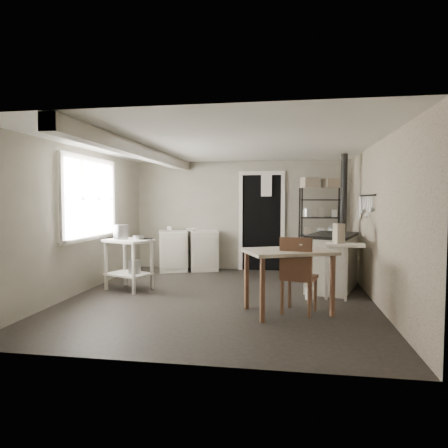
# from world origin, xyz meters

# --- Properties ---
(floor) EXTENTS (5.00, 5.00, 0.00)m
(floor) POSITION_xyz_m (0.00, 0.00, 0.00)
(floor) COLOR black
(floor) RESTS_ON ground
(ceiling) EXTENTS (5.00, 5.00, 0.00)m
(ceiling) POSITION_xyz_m (0.00, 0.00, 2.30)
(ceiling) COLOR white
(ceiling) RESTS_ON wall_back
(wall_back) EXTENTS (4.50, 0.02, 2.30)m
(wall_back) POSITION_xyz_m (0.00, 2.50, 1.15)
(wall_back) COLOR #9F9A88
(wall_back) RESTS_ON ground
(wall_front) EXTENTS (4.50, 0.02, 2.30)m
(wall_front) POSITION_xyz_m (0.00, -2.50, 1.15)
(wall_front) COLOR #9F9A88
(wall_front) RESTS_ON ground
(wall_left) EXTENTS (0.02, 5.00, 2.30)m
(wall_left) POSITION_xyz_m (-2.25, 0.00, 1.15)
(wall_left) COLOR #9F9A88
(wall_left) RESTS_ON ground
(wall_right) EXTENTS (0.02, 5.00, 2.30)m
(wall_right) POSITION_xyz_m (2.25, 0.00, 1.15)
(wall_right) COLOR #9F9A88
(wall_right) RESTS_ON ground
(window) EXTENTS (0.12, 1.76, 1.28)m
(window) POSITION_xyz_m (-2.22, 0.20, 1.50)
(window) COLOR white
(window) RESTS_ON wall_left
(doorway) EXTENTS (0.96, 0.10, 2.08)m
(doorway) POSITION_xyz_m (0.45, 2.47, 1.00)
(doorway) COLOR white
(doorway) RESTS_ON ground
(ceiling_beam) EXTENTS (0.18, 5.00, 0.18)m
(ceiling_beam) POSITION_xyz_m (-1.20, 0.00, 2.20)
(ceiling_beam) COLOR white
(ceiling_beam) RESTS_ON ceiling
(wallpaper_panel) EXTENTS (0.01, 5.00, 2.30)m
(wallpaper_panel) POSITION_xyz_m (2.24, 0.00, 1.15)
(wallpaper_panel) COLOR #BEB19A
(wallpaper_panel) RESTS_ON wall_right
(utensil_rail) EXTENTS (0.06, 1.20, 0.44)m
(utensil_rail) POSITION_xyz_m (2.19, 0.60, 1.55)
(utensil_rail) COLOR #B5B5B7
(utensil_rail) RESTS_ON wall_right
(prep_table) EXTENTS (0.87, 0.76, 0.83)m
(prep_table) POSITION_xyz_m (-1.58, 0.28, 0.40)
(prep_table) COLOR white
(prep_table) RESTS_ON ground
(stockpot) EXTENTS (0.32, 0.32, 0.26)m
(stockpot) POSITION_xyz_m (-1.73, 0.30, 0.94)
(stockpot) COLOR #B5B5B7
(stockpot) RESTS_ON prep_table
(saucepan) EXTENTS (0.23, 0.23, 0.10)m
(saucepan) POSITION_xyz_m (-1.40, 0.25, 0.85)
(saucepan) COLOR #B5B5B7
(saucepan) RESTS_ON prep_table
(bucket) EXTENTS (0.26, 0.26, 0.22)m
(bucket) POSITION_xyz_m (-1.48, 0.25, 0.39)
(bucket) COLOR #B5B5B7
(bucket) RESTS_ON prep_table
(base_cabinets) EXTENTS (1.38, 0.92, 0.84)m
(base_cabinets) POSITION_xyz_m (-1.05, 2.18, 0.46)
(base_cabinets) COLOR beige
(base_cabinets) RESTS_ON ground
(mixing_bowl) EXTENTS (0.28, 0.28, 0.06)m
(mixing_bowl) POSITION_xyz_m (-1.00, 2.16, 0.95)
(mixing_bowl) COLOR white
(mixing_bowl) RESTS_ON base_cabinets
(counter_cup) EXTENTS (0.14, 0.14, 0.09)m
(counter_cup) POSITION_xyz_m (-1.43, 2.08, 0.97)
(counter_cup) COLOR white
(counter_cup) RESTS_ON base_cabinets
(shelf_rack) EXTENTS (0.85, 0.42, 1.72)m
(shelf_rack) POSITION_xyz_m (1.63, 2.06, 0.95)
(shelf_rack) COLOR black
(shelf_rack) RESTS_ON ground
(shelf_jar) EXTENTS (0.10, 0.10, 0.19)m
(shelf_jar) POSITION_xyz_m (1.31, 2.06, 1.37)
(shelf_jar) COLOR white
(shelf_jar) RESTS_ON shelf_rack
(storage_box_a) EXTENTS (0.36, 0.34, 0.20)m
(storage_box_a) POSITION_xyz_m (1.41, 2.01, 2.01)
(storage_box_a) COLOR beige
(storage_box_a) RESTS_ON shelf_rack
(storage_box_b) EXTENTS (0.36, 0.35, 0.18)m
(storage_box_b) POSITION_xyz_m (1.82, 2.11, 1.99)
(storage_box_b) COLOR beige
(storage_box_b) RESTS_ON shelf_rack
(stove) EXTENTS (0.98, 1.31, 0.92)m
(stove) POSITION_xyz_m (1.72, 0.83, 0.44)
(stove) COLOR beige
(stove) RESTS_ON ground
(stovepipe) EXTENTS (0.14, 0.14, 1.40)m
(stovepipe) POSITION_xyz_m (1.95, 1.28, 1.59)
(stovepipe) COLOR black
(stovepipe) RESTS_ON stove
(side_ledge) EXTENTS (0.58, 0.36, 0.85)m
(side_ledge) POSITION_xyz_m (1.82, 0.06, 0.43)
(side_ledge) COLOR white
(side_ledge) RESTS_ON ground
(oats_box) EXTENTS (0.16, 0.21, 0.29)m
(oats_box) POSITION_xyz_m (1.73, 0.07, 1.01)
(oats_box) COLOR beige
(oats_box) RESTS_ON side_ledge
(work_table) EXTENTS (1.31, 1.14, 0.83)m
(work_table) POSITION_xyz_m (1.01, -0.67, 0.38)
(work_table) COLOR beige
(work_table) RESTS_ON ground
(table_cup) EXTENTS (0.13, 0.13, 0.10)m
(table_cup) POSITION_xyz_m (1.17, -0.82, 0.81)
(table_cup) COLOR white
(table_cup) RESTS_ON work_table
(chair) EXTENTS (0.52, 0.53, 1.01)m
(chair) POSITION_xyz_m (1.15, -0.65, 0.48)
(chair) COLOR brown
(chair) RESTS_ON ground
(flour_sack) EXTENTS (0.44, 0.40, 0.43)m
(flour_sack) POSITION_xyz_m (1.30, 1.78, 0.24)
(flour_sack) COLOR white
(flour_sack) RESTS_ON ground
(floor_crock) EXTENTS (0.14, 0.14, 0.17)m
(floor_crock) POSITION_xyz_m (1.33, 0.09, 0.07)
(floor_crock) COLOR white
(floor_crock) RESTS_ON ground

